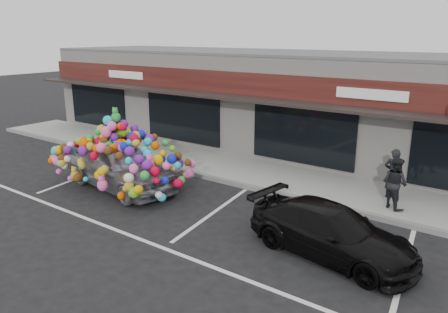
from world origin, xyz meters
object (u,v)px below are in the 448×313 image
Objects in this scene: pedestrian_a at (393,173)px; toy_car at (120,160)px; black_sedan at (331,232)px; pedestrian_b at (396,183)px.

toy_car is at bearing 13.28° from pedestrian_a.
black_sedan is 4.37m from pedestrian_a.
pedestrian_a is at bearing -38.06° from pedestrian_b.
pedestrian_a is 1.02× the size of pedestrian_b.
pedestrian_a is (7.85, 4.10, -0.04)m from toy_car.
pedestrian_a is at bearing 6.39° from black_sedan.
pedestrian_b is at bearing -60.35° from toy_car.
pedestrian_b is (0.48, 3.50, 0.32)m from black_sedan.
black_sedan is 2.65× the size of pedestrian_a.
toy_car is at bearing 54.30° from pedestrian_b.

